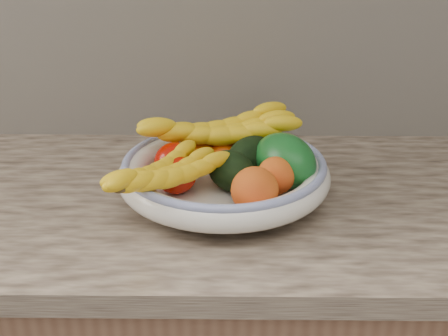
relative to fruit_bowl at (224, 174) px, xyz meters
The scene contains 14 objects.
fruit_bowl is the anchor object (origin of this frame).
clementine_back_left 0.10m from the fruit_bowl, 114.99° to the left, with size 0.05×0.05×0.05m, color #E55F04.
clementine_back_right 0.12m from the fruit_bowl, 81.12° to the left, with size 0.05×0.05×0.05m, color #DD5E04.
clementine_back_mid 0.08m from the fruit_bowl, 91.42° to the left, with size 0.05×0.05×0.05m, color #F45305.
clementine_extra 0.10m from the fruit_bowl, 73.45° to the left, with size 0.05×0.05×0.05m, color #F26005.
tomato_left 0.10m from the fruit_bowl, 165.21° to the left, with size 0.08×0.08×0.07m, color #A50A00.
tomato_near_left 0.09m from the fruit_bowl, 157.75° to the right, with size 0.08×0.08×0.07m, color #B60E00.
avocado_center 0.03m from the fruit_bowl, 57.92° to the right, with size 0.07×0.11×0.07m, color black.
avocado_right 0.07m from the fruit_bowl, 40.91° to the left, with size 0.08×0.11×0.08m, color black.
green_mango 0.11m from the fruit_bowl, ahead, with size 0.09×0.14×0.10m, color #0E4F19.
peach_front 0.12m from the fruit_bowl, 62.86° to the right, with size 0.08×0.08×0.08m, color orange.
peach_right 0.11m from the fruit_bowl, 28.09° to the right, with size 0.07×0.07×0.07m, color orange.
banana_bunch_back 0.10m from the fruit_bowl, 97.79° to the left, with size 0.33×0.12×0.09m, color yellow, non-canonical shape.
banana_bunch_front 0.14m from the fruit_bowl, 139.23° to the right, with size 0.27×0.11×0.07m, color yellow, non-canonical shape.
Camera 1 is at (0.01, 0.62, 1.43)m, focal length 50.00 mm.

